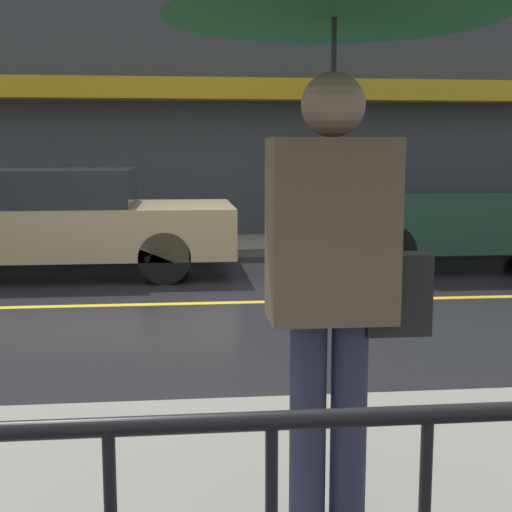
{
  "coord_description": "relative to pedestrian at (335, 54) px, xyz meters",
  "views": [
    {
      "loc": [
        -0.16,
        -7.27,
        1.56
      ],
      "look_at": [
        0.31,
        -2.84,
        0.91
      ],
      "focal_mm": 50.0,
      "sensor_mm": 36.0,
      "label": 1
    }
  ],
  "objects": [
    {
      "name": "sidewalk_far",
      "position": [
        -0.38,
        8.97,
        -1.83
      ],
      "size": [
        28.0,
        1.94,
        0.12
      ],
      "color": "gray",
      "rests_on": "ground_plane"
    },
    {
      "name": "car_dark_green",
      "position": [
        3.28,
        6.83,
        -1.06
      ],
      "size": [
        4.24,
        1.84,
        1.65
      ],
      "color": "#193828",
      "rests_on": "ground_plane"
    },
    {
      "name": "pedestrian",
      "position": [
        0.0,
        0.0,
        0.0
      ],
      "size": [
        1.2,
        1.2,
        2.16
      ],
      "rotation": [
        0.0,
        0.0,
        3.14
      ],
      "color": "#23283D",
      "rests_on": "sidewalk_near"
    },
    {
      "name": "ground_plane",
      "position": [
        -0.38,
        4.77,
        -1.89
      ],
      "size": [
        80.0,
        80.0,
        0.0
      ],
      "primitive_type": "plane",
      "color": "black"
    },
    {
      "name": "car_tan",
      "position": [
        -2.19,
        6.83,
        -1.19
      ],
      "size": [
        4.55,
        1.95,
        1.35
      ],
      "color": "tan",
      "rests_on": "ground_plane"
    },
    {
      "name": "lane_marking",
      "position": [
        -0.38,
        4.77,
        -1.89
      ],
      "size": [
        25.2,
        0.12,
        0.01
      ],
      "color": "gold",
      "rests_on": "ground_plane"
    },
    {
      "name": "building_storefront",
      "position": [
        -0.38,
        10.07,
        0.6
      ],
      "size": [
        28.0,
        0.85,
        4.97
      ],
      "color": "#383D42",
      "rests_on": "ground_plane"
    }
  ]
}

